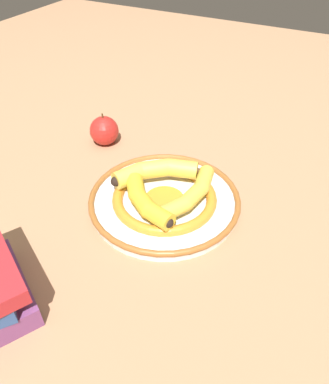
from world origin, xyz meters
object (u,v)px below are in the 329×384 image
(decorative_bowl, at_px, (164,200))
(apple, at_px, (104,131))
(banana_a, at_px, (157,171))
(banana_c, at_px, (190,195))
(banana_b, at_px, (144,200))

(decorative_bowl, bearing_deg, apple, 149.49)
(decorative_bowl, xyz_separation_m, banana_a, (-0.04, 0.04, 0.04))
(banana_a, height_order, banana_c, banana_a)
(banana_a, distance_m, banana_c, 0.10)
(decorative_bowl, bearing_deg, banana_a, 133.52)
(banana_b, height_order, banana_c, banana_b)
(banana_b, bearing_deg, apple, 173.06)
(banana_b, distance_m, apple, 0.32)
(decorative_bowl, height_order, banana_c, banana_c)
(apple, bearing_deg, decorative_bowl, -30.51)
(banana_a, bearing_deg, banana_b, 63.13)
(banana_a, distance_m, apple, 0.25)
(banana_b, xyz_separation_m, banana_c, (0.07, 0.06, -0.00))
(banana_b, relative_size, apple, 1.75)
(banana_c, height_order, apple, apple)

